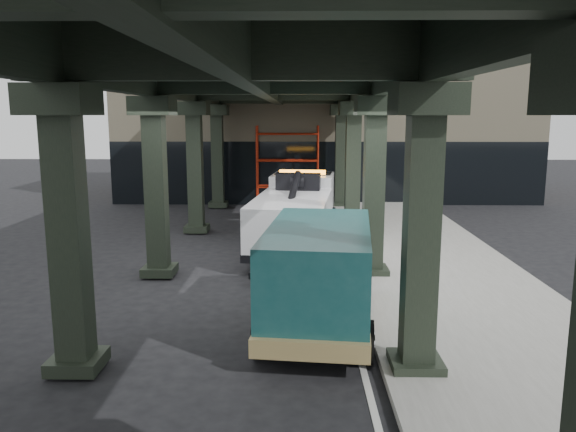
# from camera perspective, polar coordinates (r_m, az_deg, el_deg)

# --- Properties ---
(ground) EXTENTS (90.00, 90.00, 0.00)m
(ground) POSITION_cam_1_polar(r_m,az_deg,el_deg) (14.05, -1.16, -8.49)
(ground) COLOR black
(ground) RESTS_ON ground
(sidewalk) EXTENTS (5.00, 40.00, 0.15)m
(sidewalk) POSITION_cam_1_polar(r_m,az_deg,el_deg) (16.42, 15.10, -5.80)
(sidewalk) COLOR gray
(sidewalk) RESTS_ON ground
(lane_stripe) EXTENTS (0.12, 38.00, 0.01)m
(lane_stripe) POSITION_cam_1_polar(r_m,az_deg,el_deg) (15.99, 5.25, -6.17)
(lane_stripe) COLOR silver
(lane_stripe) RESTS_ON ground
(viaduct) EXTENTS (7.40, 32.00, 6.40)m
(viaduct) POSITION_cam_1_polar(r_m,az_deg,el_deg) (15.36, -2.48, 13.77)
(viaduct) COLOR black
(viaduct) RESTS_ON ground
(building) EXTENTS (22.00, 10.00, 8.00)m
(building) POSITION_cam_1_polar(r_m,az_deg,el_deg) (33.34, 3.61, 9.32)
(building) COLOR #C6B793
(building) RESTS_ON ground
(scaffolding) EXTENTS (3.08, 0.88, 4.00)m
(scaffolding) POSITION_cam_1_polar(r_m,az_deg,el_deg) (28.05, -0.05, 5.30)
(scaffolding) COLOR #B0230E
(scaffolding) RESTS_ON ground
(tow_truck) EXTENTS (3.08, 8.21, 2.63)m
(tow_truck) POSITION_cam_1_polar(r_m,az_deg,el_deg) (19.32, 0.93, 0.61)
(tow_truck) COLOR black
(tow_truck) RESTS_ON ground
(towed_van) EXTENTS (2.72, 5.77, 2.27)m
(towed_van) POSITION_cam_1_polar(r_m,az_deg,el_deg) (12.05, 3.26, -5.62)
(towed_van) COLOR #124142
(towed_van) RESTS_ON ground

